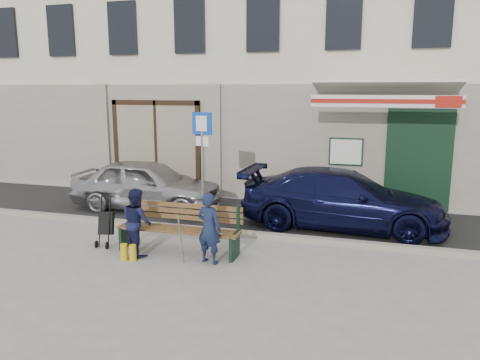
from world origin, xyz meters
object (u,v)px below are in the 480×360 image
at_px(bench, 177,229).
at_px(woman, 137,222).
at_px(car_navy, 342,199).
at_px(man, 209,228).
at_px(stroller, 106,224).
at_px(parking_sign, 202,152).
at_px(car_silver, 147,185).

relative_size(bench, woman, 1.88).
height_order(car_navy, man, car_navy).
xyz_separation_m(woman, stroller, (-0.85, 0.28, -0.20)).
bearing_deg(parking_sign, bench, -76.03).
xyz_separation_m(car_navy, bench, (-2.90, -2.55, -0.20)).
bearing_deg(man, car_silver, -33.78).
distance_m(car_navy, stroller, 5.12).
bearing_deg(car_silver, car_navy, -93.27).
distance_m(bench, woman, 0.75).
height_order(car_navy, woman, car_navy).
relative_size(car_navy, parking_sign, 1.74).
height_order(car_silver, car_navy, car_silver).
bearing_deg(man, bench, -10.58).
bearing_deg(stroller, bench, -11.43).
relative_size(car_silver, parking_sign, 1.49).
relative_size(car_silver, car_navy, 0.85).
height_order(parking_sign, woman, parking_sign).
bearing_deg(parking_sign, man, -54.38).
relative_size(bench, stroller, 2.44).
height_order(car_silver, woman, car_silver).
relative_size(man, woman, 1.02).
relative_size(car_silver, man, 2.97).
bearing_deg(car_navy, bench, 133.09).
bearing_deg(parking_sign, car_silver, 161.68).
height_order(car_silver, parking_sign, parking_sign).
xyz_separation_m(man, stroller, (-2.30, 0.30, -0.21)).
bearing_deg(car_silver, parking_sign, -121.18).
bearing_deg(car_silver, bench, -144.20).
xyz_separation_m(man, woman, (-1.45, 0.02, -0.01)).
bearing_deg(car_navy, woman, 130.80).
relative_size(woman, stroller, 1.30).
bearing_deg(car_silver, stroller, -169.98).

